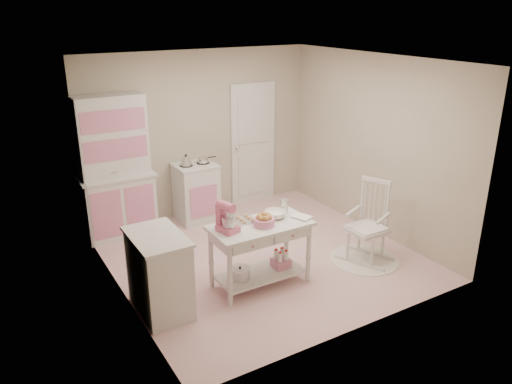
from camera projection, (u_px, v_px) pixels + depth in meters
room_shell at (263, 139)px, 6.22m from camera, size 3.84×3.84×2.62m
door at (253, 144)px, 8.40m from camera, size 0.82×0.05×2.04m
hutch at (116, 168)px, 7.09m from camera, size 1.06×0.50×2.08m
stove at (196, 192)px, 7.82m from camera, size 0.62×0.57×0.92m
base_cabinet at (159, 273)px, 5.45m from camera, size 0.54×0.84×0.92m
lace_rug at (364, 259)px, 6.71m from camera, size 0.92×0.92×0.01m
rocking_chair at (367, 222)px, 6.52m from camera, size 0.73×0.85×1.10m
work_table at (260, 255)px, 5.99m from camera, size 1.20×0.60×0.80m
stand_mixer at (228, 218)px, 5.60m from camera, size 0.27×0.32×0.34m
cookie_tray at (242, 221)px, 5.92m from camera, size 0.34×0.24×0.02m
bread_basket at (264, 222)px, 5.80m from camera, size 0.25×0.25×0.09m
mixing_bowl at (275, 214)px, 6.02m from camera, size 0.27×0.27×0.08m
metal_pitcher at (284, 206)px, 6.16m from camera, size 0.10×0.10×0.17m
recipe_book at (298, 219)px, 5.96m from camera, size 0.24×0.27×0.02m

